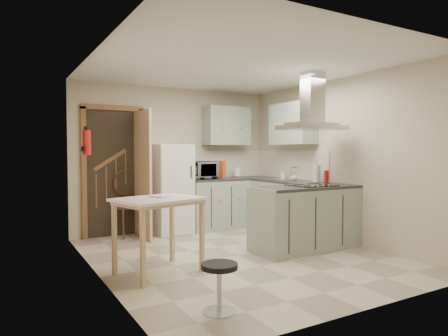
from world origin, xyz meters
TOP-DOWN VIEW (x-y plane):
  - floor at (0.00, 0.00)m, footprint 4.20×4.20m
  - ceiling at (0.00, 0.00)m, footprint 4.20×4.20m
  - back_wall at (0.00, 2.10)m, footprint 3.60×0.00m
  - left_wall at (-1.80, 0.00)m, footprint 0.00×4.20m
  - right_wall at (1.80, 0.00)m, footprint 0.00×4.20m
  - doorway at (-1.10, 2.07)m, footprint 1.10×0.12m
  - fridge at (-0.20, 1.80)m, footprint 0.60×0.60m
  - counter_back at (0.66, 1.80)m, footprint 1.08×0.60m
  - counter_right at (1.50, 1.12)m, footprint 0.60×1.95m
  - splashback at (0.96, 2.09)m, footprint 1.68×0.02m
  - wall_cabinet_back at (0.95, 1.93)m, footprint 0.85×0.35m
  - wall_cabinet_right at (1.62, 0.85)m, footprint 0.35×0.90m
  - peninsula at (1.02, -0.18)m, footprint 1.55×0.65m
  - hob at (1.12, -0.18)m, footprint 0.58×0.50m
  - extractor_hood at (1.12, -0.18)m, footprint 0.90×0.55m
  - sink at (1.50, 0.95)m, footprint 0.45×0.40m
  - fire_extinguisher at (-1.74, 0.90)m, footprint 0.10×0.10m
  - drop_leaf_table at (-1.18, -0.19)m, footprint 1.06×0.90m
  - bentwood_chair at (-0.92, 1.91)m, footprint 0.51×0.51m
  - stool at (-1.12, -1.49)m, footprint 0.39×0.39m
  - microwave at (0.34, 1.79)m, footprint 0.59×0.43m
  - kettle at (1.16, 1.89)m, footprint 0.15×0.15m
  - cereal_box at (0.83, 1.96)m, footprint 0.15×0.22m
  - soap_bottle at (1.65, 1.16)m, footprint 0.09×0.09m
  - paper_towel at (1.61, 0.24)m, footprint 0.14×0.14m
  - cup at (1.47, 0.62)m, footprint 0.14×0.14m
  - red_bottle at (1.60, 0.02)m, footprint 0.08×0.08m
  - book at (-1.20, -0.14)m, footprint 0.22×0.24m

SIDE VIEW (x-z plane):
  - floor at x=0.00m, z-range 0.00..0.00m
  - stool at x=-1.12m, z-range 0.00..0.43m
  - drop_leaf_table at x=-1.18m, z-range 0.00..0.86m
  - counter_back at x=0.66m, z-range 0.00..0.90m
  - counter_right at x=1.50m, z-range 0.00..0.90m
  - peninsula at x=1.02m, z-range 0.00..0.90m
  - bentwood_chair at x=-0.92m, z-range 0.00..0.97m
  - fridge at x=-0.20m, z-range 0.00..1.50m
  - sink at x=1.50m, z-range 0.90..0.91m
  - hob at x=1.12m, z-range 0.90..0.91m
  - book at x=-1.20m, z-range 0.86..0.95m
  - cup at x=1.47m, z-range 0.90..0.99m
  - soap_bottle at x=1.65m, z-range 0.90..1.06m
  - kettle at x=1.16m, z-range 0.90..1.09m
  - red_bottle at x=1.60m, z-range 0.90..1.09m
  - paper_towel at x=1.61m, z-range 0.90..1.19m
  - doorway at x=-1.10m, z-range 0.00..2.10m
  - microwave at x=0.34m, z-range 0.90..1.21m
  - cereal_box at x=0.83m, z-range 0.90..1.21m
  - splashback at x=0.96m, z-range 0.90..1.40m
  - back_wall at x=0.00m, z-range -0.55..3.05m
  - left_wall at x=-1.80m, z-range -0.85..3.35m
  - right_wall at x=1.80m, z-range -0.85..3.35m
  - fire_extinguisher at x=-1.74m, z-range 1.34..1.66m
  - extractor_hood at x=1.12m, z-range 1.67..1.77m
  - wall_cabinet_back at x=0.95m, z-range 1.50..2.20m
  - wall_cabinet_right at x=1.62m, z-range 1.50..2.20m
  - ceiling at x=0.00m, z-range 2.50..2.50m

